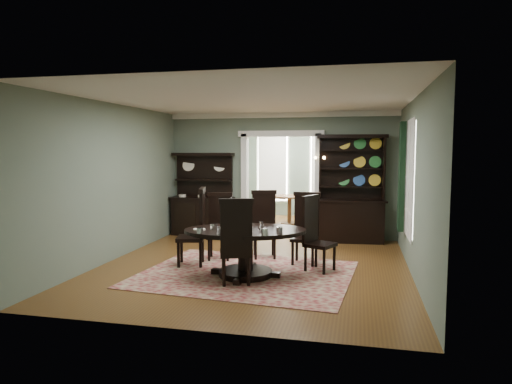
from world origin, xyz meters
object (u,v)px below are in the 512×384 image
(dining_table, at_px, (245,243))
(parlor_table, at_px, (289,206))
(sideboard, at_px, (203,206))
(welsh_dresser, at_px, (351,203))

(dining_table, distance_m, parlor_table, 5.35)
(parlor_table, bearing_deg, sideboard, -133.74)
(dining_table, height_order, parlor_table, parlor_table)
(dining_table, distance_m, sideboard, 3.91)
(welsh_dresser, relative_size, parlor_table, 2.76)
(sideboard, height_order, parlor_table, sideboard)
(sideboard, distance_m, parlor_table, 2.73)
(welsh_dresser, bearing_deg, parlor_table, 125.77)
(sideboard, bearing_deg, welsh_dresser, 1.42)
(sideboard, xyz_separation_m, welsh_dresser, (3.60, -0.03, 0.18))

